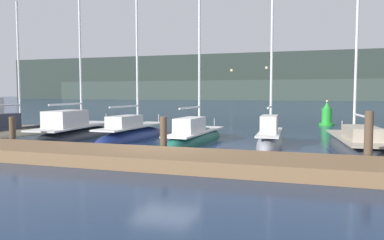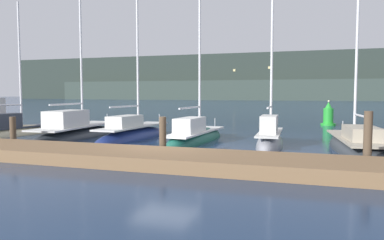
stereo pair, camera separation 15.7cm
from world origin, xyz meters
TOP-DOWN VIEW (x-y plane):
  - ground_plane at (0.00, 0.00)m, footprint 400.00×400.00m
  - dock at (0.00, -1.84)m, footprint 39.07×2.80m
  - mooring_pile_1 at (-7.45, -0.19)m, footprint 0.28×0.28m
  - mooring_pile_2 at (0.00, -0.19)m, footprint 0.28×0.28m
  - mooring_pile_3 at (7.45, -0.19)m, footprint 0.28×0.28m
  - sailboat_berth_2 at (-11.31, 3.88)m, footprint 2.56×6.20m
  - sailboat_berth_3 at (-7.24, 4.23)m, footprint 2.67×8.16m
  - sailboat_berth_4 at (-3.78, 4.58)m, footprint 2.06×7.13m
  - sailboat_berth_5 at (-0.16, 4.59)m, footprint 1.96×7.16m
  - sailboat_berth_6 at (3.74, 4.03)m, footprint 1.41×5.43m
  - sailboat_berth_7 at (7.55, 3.94)m, footprint 2.80×7.75m
  - channel_buoy at (6.78, 17.12)m, footprint 1.13×1.13m
  - hillside_backdrop at (-2.57, 128.85)m, footprint 240.00×23.00m

SIDE VIEW (x-z plane):
  - ground_plane at x=0.00m, z-range 0.00..0.00m
  - sailboat_berth_7 at x=7.55m, z-range -4.59..4.81m
  - sailboat_berth_5 at x=-0.16m, z-range -5.29..5.58m
  - sailboat_berth_4 at x=-3.78m, z-range -4.89..5.20m
  - sailboat_berth_2 at x=-11.31m, z-range -4.12..4.44m
  - sailboat_berth_6 at x=3.74m, z-range -4.28..4.63m
  - sailboat_berth_3 at x=-7.24m, z-range -5.26..5.67m
  - dock at x=0.00m, z-range 0.00..0.45m
  - mooring_pile_1 at x=-7.45m, z-range 0.00..1.44m
  - channel_buoy at x=6.78m, z-range -0.25..1.72m
  - mooring_pile_2 at x=0.00m, z-range 0.00..1.59m
  - mooring_pile_3 at x=7.45m, z-range 0.00..1.93m
  - hillside_backdrop at x=-2.57m, z-range -0.67..16.48m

